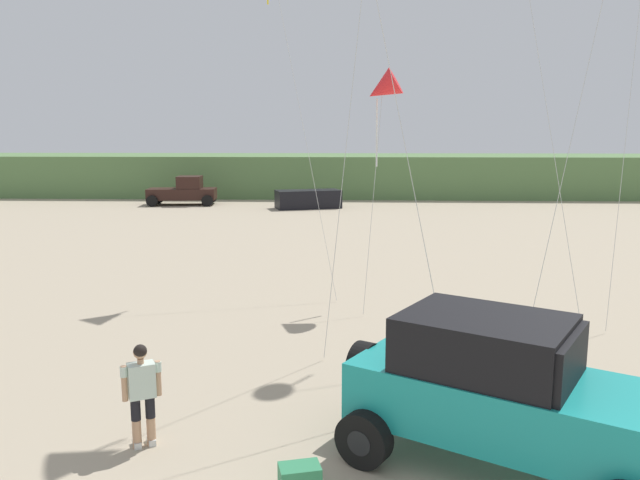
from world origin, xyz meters
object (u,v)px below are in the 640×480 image
object	(u,v)px
person_watching	(142,390)
jeep	(502,390)
distant_sedan	(308,199)
kite_red_delta	(383,89)
distant_pickup	(184,191)
cooler_box	(300,479)

from	to	relation	value
person_watching	jeep	bearing A→B (deg)	-4.52
distant_sedan	kite_red_delta	distance (m)	23.63
jeep	distant_pickup	bearing A→B (deg)	111.53
cooler_box	person_watching	bearing A→B (deg)	140.50
jeep	person_watching	distance (m)	5.42
jeep	kite_red_delta	bearing A→B (deg)	97.23
distant_sedan	kite_red_delta	xyz separation A→B (m)	(3.51, -22.71, 5.50)
jeep	distant_pickup	xyz separation A→B (m)	(-13.45, 34.08, -0.26)
cooler_box	kite_red_delta	world-z (taller)	kite_red_delta
jeep	distant_sedan	bearing A→B (deg)	98.33
person_watching	cooler_box	bearing A→B (deg)	-24.67
jeep	person_watching	xyz separation A→B (m)	(-5.39, 0.43, -0.26)
person_watching	cooler_box	distance (m)	2.88
person_watching	cooler_box	size ratio (longest dim) A/B	2.98
cooler_box	distant_sedan	distance (m)	33.24
jeep	person_watching	world-z (taller)	jeep
distant_pickup	distant_sedan	world-z (taller)	distant_pickup
jeep	distant_sedan	xyz separation A→B (m)	(-4.75, 32.45, -0.60)
person_watching	distant_sedan	xyz separation A→B (m)	(0.64, 32.02, -0.34)
jeep	distant_pickup	world-z (taller)	jeep
cooler_box	distant_pickup	bearing A→B (deg)	92.08
cooler_box	jeep	bearing A→B (deg)	-0.42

